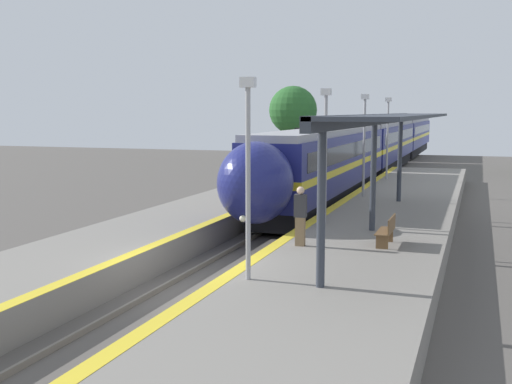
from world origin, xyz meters
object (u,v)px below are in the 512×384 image
Objects in this scene: person_waiting at (300,215)px; lamppost_far at (364,138)px; platform_bench at (388,230)px; lamppost_mid at (325,147)px; railway_signal at (297,155)px; lamppost_farthest at (388,132)px; lamppost_near at (248,164)px; train at (381,144)px.

lamppost_far is at bearing 90.76° from person_waiting.
platform_bench is 4.63m from lamppost_mid.
railway_signal is (-4.85, 16.98, 0.62)m from person_waiting.
railway_signal is at bearing 114.58° from platform_bench.
lamppost_far and lamppost_farthest have the same top height.
platform_bench is 0.37× the size of railway_signal.
lamppost_farthest is (-2.66, 19.18, 2.34)m from platform_bench.
lamppost_near is (-2.66, -5.13, 2.34)m from platform_bench.
lamppost_mid is at bearing -90.00° from lamppost_far.
railway_signal is 21.73m from lamppost_near.
lamppost_near is at bearing -90.00° from lamppost_farthest.
platform_bench is at bearing -82.11° from lamppost_farthest.
lamppost_mid is at bearing -90.00° from lamppost_farthest.
lamppost_farthest is (0.00, 24.31, 0.00)m from lamppost_near.
train is 13.44× the size of lamppost_mid.
person_waiting is 0.37× the size of lamppost_far.
train is at bearing 98.58° from platform_bench.
lamppost_mid is 1.00× the size of lamppost_farthest.
person_waiting is at bearing -87.66° from lamppost_mid.
lamppost_farthest is (2.33, -13.86, 1.39)m from train.
lamppost_near is 24.31m from lamppost_farthest.
lamppost_farthest is (4.69, 3.13, 1.24)m from railway_signal.
lamppost_mid and lamppost_farthest have the same top height.
person_waiting is at bearing -74.07° from railway_signal.
railway_signal is at bearing 102.48° from lamppost_near.
train reaches higher than person_waiting.
railway_signal is 13.94m from lamppost_mid.
lamppost_near is at bearing -117.41° from platform_bench.
lamppost_near is at bearing -90.00° from lamppost_far.
person_waiting is (-2.50, -0.92, 0.49)m from platform_bench.
train is 13.44× the size of lamppost_farthest.
train is 14.12m from lamppost_farthest.
train is 17.15m from railway_signal.
lamppost_farthest is at bearing 90.00° from lamppost_mid.
railway_signal is 0.83× the size of lamppost_mid.
platform_bench is at bearing 20.31° from person_waiting.
railway_signal is (-2.36, -16.99, 0.15)m from train.
lamppost_far is at bearing 90.00° from lamppost_mid.
lamppost_far is (-0.16, 12.01, 1.86)m from person_waiting.
lamppost_near is (-0.16, -4.20, 1.86)m from person_waiting.
railway_signal is 0.83× the size of lamppost_near.
person_waiting is at bearing -89.24° from lamppost_far.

